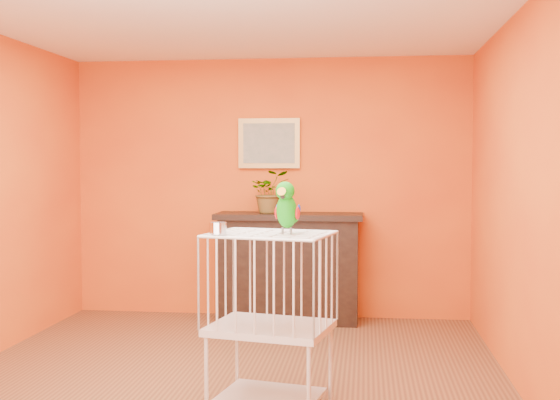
# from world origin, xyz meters

# --- Properties ---
(ground) EXTENTS (4.50, 4.50, 0.00)m
(ground) POSITION_xyz_m (0.00, 0.00, 0.00)
(ground) COLOR brown
(ground) RESTS_ON ground
(room_shell) EXTENTS (4.50, 4.50, 4.50)m
(room_shell) POSITION_xyz_m (0.00, 0.00, 1.58)
(room_shell) COLOR orange
(room_shell) RESTS_ON ground
(console_cabinet) EXTENTS (1.43, 0.51, 1.06)m
(console_cabinet) POSITION_xyz_m (0.23, 2.00, 0.53)
(console_cabinet) COLOR black
(console_cabinet) RESTS_ON ground
(potted_plant) EXTENTS (0.48, 0.51, 0.33)m
(potted_plant) POSITION_xyz_m (0.03, 2.03, 1.22)
(potted_plant) COLOR #26722D
(potted_plant) RESTS_ON console_cabinet
(framed_picture) EXTENTS (0.62, 0.04, 0.50)m
(framed_picture) POSITION_xyz_m (0.00, 2.22, 1.75)
(framed_picture) COLOR #B58740
(framed_picture) RESTS_ON room_shell
(birdcage) EXTENTS (0.82, 0.69, 1.11)m
(birdcage) POSITION_xyz_m (0.38, -0.49, 0.58)
(birdcage) COLOR beige
(birdcage) RESTS_ON ground
(feed_cup) EXTENTS (0.10, 0.10, 0.07)m
(feed_cup) POSITION_xyz_m (0.08, -0.62, 1.16)
(feed_cup) COLOR silver
(feed_cup) RESTS_ON birdcage
(parrot) EXTENTS (0.17, 0.30, 0.33)m
(parrot) POSITION_xyz_m (0.49, -0.55, 1.28)
(parrot) COLOR #59544C
(parrot) RESTS_ON birdcage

